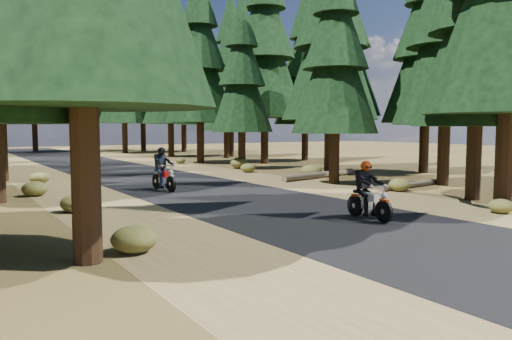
{
  "coord_description": "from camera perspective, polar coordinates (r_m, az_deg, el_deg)",
  "views": [
    {
      "loc": [
        -8.87,
        -12.41,
        2.48
      ],
      "look_at": [
        0.0,
        1.5,
        1.1
      ],
      "focal_mm": 35.0,
      "sensor_mm": 36.0,
      "label": 1
    }
  ],
  "objects": [
    {
      "name": "road",
      "position": [
        19.7,
        -5.49,
        -2.45
      ],
      "size": [
        6.0,
        100.0,
        0.01
      ],
      "primitive_type": "cube",
      "color": "black",
      "rests_on": "ground"
    },
    {
      "name": "understory_shrubs",
      "position": [
        22.42,
        -4.76,
        -0.85
      ],
      "size": [
        14.09,
        28.34,
        0.69
      ],
      "color": "#474C1E",
      "rests_on": "ground"
    },
    {
      "name": "rider_lead",
      "position": [
        13.9,
        12.8,
        -3.38
      ],
      "size": [
        0.66,
        1.82,
        1.59
      ],
      "rotation": [
        0.0,
        0.0,
        3.07
      ],
      "color": "silver",
      "rests_on": "road"
    },
    {
      "name": "shoulder_l",
      "position": [
        18.1,
        -18.59,
        -3.34
      ],
      "size": [
        3.2,
        100.0,
        0.01
      ],
      "primitive_type": "cube",
      "color": "brown",
      "rests_on": "ground"
    },
    {
      "name": "ground",
      "position": [
        15.46,
        3.0,
        -4.46
      ],
      "size": [
        120.0,
        120.0,
        0.0
      ],
      "primitive_type": "plane",
      "color": "#423317",
      "rests_on": "ground"
    },
    {
      "name": "log_near",
      "position": [
        25.12,
        7.36,
        -0.55
      ],
      "size": [
        5.49,
        1.62,
        0.32
      ],
      "primitive_type": "cylinder",
      "rotation": [
        0.0,
        1.57,
        0.24
      ],
      "color": "#4C4233",
      "rests_on": "ground"
    },
    {
      "name": "shoulder_r",
      "position": [
        22.15,
        5.17,
        -1.66
      ],
      "size": [
        3.2,
        100.0,
        0.01
      ],
      "primitive_type": "cube",
      "color": "brown",
      "rests_on": "ground"
    },
    {
      "name": "rider_follow",
      "position": [
        20.18,
        -10.51,
        -0.71
      ],
      "size": [
        0.74,
        1.97,
        1.72
      ],
      "rotation": [
        0.0,
        0.0,
        3.23
      ],
      "color": "#A40A0B",
      "rests_on": "road"
    },
    {
      "name": "log_far",
      "position": [
        21.8,
        17.26,
        -1.65
      ],
      "size": [
        3.98,
        0.88,
        0.24
      ],
      "primitive_type": "cylinder",
      "rotation": [
        0.0,
        1.57,
        0.16
      ],
      "color": "#4C4233",
      "rests_on": "ground"
    },
    {
      "name": "pine_forest",
      "position": [
        35.03,
        -18.0,
        13.44
      ],
      "size": [
        34.59,
        55.08,
        16.32
      ],
      "color": "black",
      "rests_on": "ground"
    }
  ]
}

